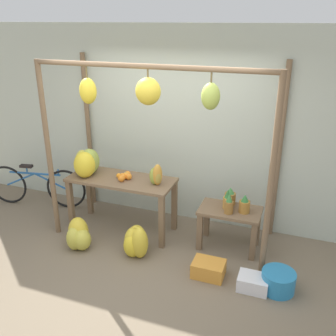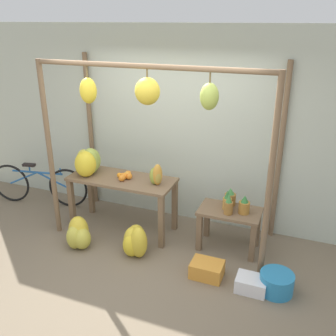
% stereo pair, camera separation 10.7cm
% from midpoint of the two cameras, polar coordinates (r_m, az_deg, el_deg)
% --- Properties ---
extents(ground_plane, '(20.00, 20.00, 0.00)m').
position_cam_midpoint_polar(ground_plane, '(4.66, -5.98, -15.94)').
color(ground_plane, '#756651').
extents(shop_wall_back, '(8.00, 0.08, 2.80)m').
position_cam_midpoint_polar(shop_wall_back, '(5.38, 0.93, 6.22)').
color(shop_wall_back, '#B7C1B2').
rests_on(shop_wall_back, ground_plane).
extents(stall_awning, '(2.93, 1.16, 2.40)m').
position_cam_midpoint_polar(stall_awning, '(4.53, -2.80, 7.22)').
color(stall_awning, brown).
rests_on(stall_awning, ground_plane).
extents(display_table_main, '(1.49, 0.60, 0.80)m').
position_cam_midpoint_polar(display_table_main, '(5.26, -7.66, -2.96)').
color(display_table_main, brown).
rests_on(display_table_main, ground_plane).
extents(display_table_side, '(0.79, 0.47, 0.56)m').
position_cam_midpoint_polar(display_table_side, '(4.97, 8.75, -7.61)').
color(display_table_side, brown).
rests_on(display_table_side, ground_plane).
extents(banana_pile_on_table, '(0.40, 0.54, 0.38)m').
position_cam_midpoint_polar(banana_pile_on_table, '(5.35, -12.82, 0.80)').
color(banana_pile_on_table, '#9EB247').
rests_on(banana_pile_on_table, display_table_main).
extents(orange_pile, '(0.23, 0.26, 0.09)m').
position_cam_midpoint_polar(orange_pile, '(5.16, -7.25, -1.26)').
color(orange_pile, orange).
rests_on(orange_pile, display_table_main).
extents(pineapple_cluster, '(0.36, 0.38, 0.28)m').
position_cam_midpoint_polar(pineapple_cluster, '(4.87, 9.30, -5.05)').
color(pineapple_cluster, '#A3702D').
rests_on(pineapple_cluster, display_table_side).
extents(banana_pile_ground_left, '(0.47, 0.45, 0.41)m').
position_cam_midpoint_polar(banana_pile_ground_left, '(5.18, -14.07, -9.94)').
color(banana_pile_ground_left, gold).
rests_on(banana_pile_ground_left, ground_plane).
extents(banana_pile_ground_right, '(0.42, 0.45, 0.43)m').
position_cam_midpoint_polar(banana_pile_ground_right, '(4.90, -5.58, -11.09)').
color(banana_pile_ground_right, gold).
rests_on(banana_pile_ground_right, ground_plane).
extents(fruit_crate_white, '(0.38, 0.28, 0.19)m').
position_cam_midpoint_polar(fruit_crate_white, '(4.60, 5.51, -15.04)').
color(fruit_crate_white, orange).
rests_on(fruit_crate_white, ground_plane).
extents(blue_bucket, '(0.38, 0.38, 0.24)m').
position_cam_midpoint_polar(blue_bucket, '(4.52, 15.75, -16.27)').
color(blue_bucket, teal).
rests_on(blue_bucket, ground_plane).
extents(parked_bicycle, '(1.64, 0.34, 0.70)m').
position_cam_midpoint_polar(parked_bicycle, '(6.40, -19.88, -2.57)').
color(parked_bicycle, black).
rests_on(parked_bicycle, ground_plane).
extents(papaya_pile, '(0.21, 0.20, 0.29)m').
position_cam_midpoint_polar(papaya_pile, '(4.92, -2.39, -1.13)').
color(papaya_pile, '#B2993D').
rests_on(papaya_pile, display_table_main).
extents(fruit_crate_purple, '(0.34, 0.25, 0.17)m').
position_cam_midpoint_polar(fruit_crate_purple, '(4.49, 12.14, -16.72)').
color(fruit_crate_purple, silver).
rests_on(fruit_crate_purple, ground_plane).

